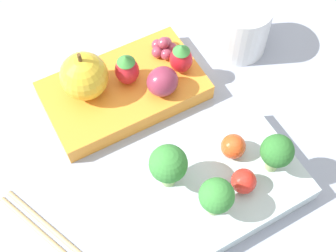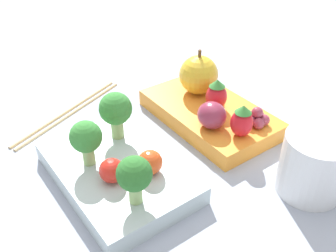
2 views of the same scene
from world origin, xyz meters
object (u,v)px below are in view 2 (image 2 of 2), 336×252
Objects in this scene: broccoli_floret_2 at (86,138)px; broccoli_floret_1 at (134,175)px; apple at (199,75)px; strawberry_0 at (214,94)px; cherry_tomato_1 at (112,170)px; cherry_tomato_0 at (150,162)px; broccoli_floret_0 at (116,110)px; chopsticks_pair at (69,111)px; bento_box_savoury at (117,172)px; drinking_cup at (313,165)px; strawberry_1 at (242,121)px; bento_box_fruit at (209,114)px; grape_cluster at (256,118)px; plum at (212,115)px.

broccoli_floret_1 is at bearing -179.63° from broccoli_floret_2.
strawberry_0 is at bearing 159.56° from apple.
cherry_tomato_1 is 0.40× the size of apple.
broccoli_floret_2 is at bearing 96.77° from apple.
broccoli_floret_1 is 1.96× the size of cherry_tomato_0.
broccoli_floret_0 is 0.30× the size of chopsticks_pair.
bento_box_savoury is 0.18m from strawberry_0.
drinking_cup reaches higher than strawberry_0.
strawberry_0 is 0.17m from drinking_cup.
bento_box_savoury is at bearing 104.49° from apple.
bento_box_savoury is 0.17m from chopsticks_pair.
strawberry_1 is at bearing -91.26° from broccoli_floret_1.
broccoli_floret_1 is (-0.07, 0.19, 0.05)m from bento_box_fruit.
broccoli_floret_2 is 0.19m from strawberry_0.
cherry_tomato_0 is 0.16m from grape_cluster.
broccoli_floret_1 reaches higher than bento_box_savoury.
bento_box_fruit is 6.11× the size of grape_cluster.
bento_box_fruit is 0.06m from plum.
apple is 1.98× the size of grape_cluster.
cherry_tomato_0 is 0.71× the size of plum.
cherry_tomato_1 is at bearing -177.61° from broccoli_floret_2.
drinking_cup is (-0.10, -0.17, -0.02)m from broccoli_floret_1.
cherry_tomato_1 reaches higher than grape_cluster.
drinking_cup reaches higher than bento_box_savoury.
strawberry_0 is at bearing -88.28° from bento_box_savoury.
cherry_tomato_1 reaches higher than chopsticks_pair.
apple is at bearing -62.84° from broccoli_floret_1.
broccoli_floret_2 is 1.62× the size of grape_cluster.
broccoli_floret_2 is at bearing 158.43° from chopsticks_pair.
cherry_tomato_0 reaches higher than bento_box_savoury.
cherry_tomato_0 and cherry_tomato_1 have the same top height.
grape_cluster is (0.00, -0.03, -0.01)m from strawberry_1.
strawberry_1 is 0.60× the size of drinking_cup.
grape_cluster is at bearing -125.05° from broccoli_floret_0.
bento_box_fruit is 0.20m from broccoli_floret_2.
broccoli_floret_1 is 0.08m from broccoli_floret_2.
drinking_cup reaches higher than strawberry_1.
broccoli_floret_0 is 1.12× the size of broccoli_floret_1.
bento_box_fruit is 0.07m from grape_cluster.
drinking_cup is at bearing 172.04° from bento_box_fruit.
cherry_tomato_1 is at bearing 77.66° from grape_cluster.
strawberry_0 is at bearing -52.07° from plum.
broccoli_floret_0 is at bearing 74.96° from strawberry_0.
grape_cluster is at bearing -112.82° from broccoli_floret_2.
bento_box_fruit is 0.19m from cherry_tomato_1.
bento_box_savoury is at bearing -18.63° from broccoli_floret_1.
bento_box_fruit is at bearing -7.96° from drinking_cup.
strawberry_1 is (-0.04, -0.17, 0.01)m from cherry_tomato_1.
bento_box_savoury is 0.19m from grape_cluster.
strawberry_1 is 1.28× the size of grape_cluster.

